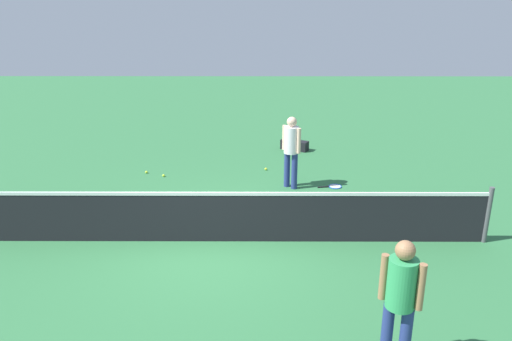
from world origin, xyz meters
TOP-DOWN VIEW (x-y plane):
  - ground_plane at (0.00, 0.00)m, footprint 40.00×40.00m
  - court_net at (0.00, 0.00)m, footprint 10.09×0.09m
  - player_near_side at (-1.61, -2.76)m, footprint 0.48×0.48m
  - player_far_side at (-2.50, 3.29)m, footprint 0.49×0.47m
  - tennis_racket_near_player at (-2.64, -2.78)m, footprint 0.60×0.36m
  - tennis_ball_near_player at (1.51, -3.47)m, footprint 0.07×0.07m
  - tennis_ball_by_net at (2.00, -3.72)m, footprint 0.07×0.07m
  - tennis_ball_midcourt at (-1.16, -0.80)m, footprint 0.07×0.07m
  - tennis_ball_baseline at (-0.69, -0.42)m, footprint 0.07×0.07m
  - tennis_ball_stray_left at (-1.05, -3.98)m, footprint 0.07×0.07m
  - equipment_bag at (-1.89, -5.84)m, footprint 0.84×0.63m

SIDE VIEW (x-z plane):
  - ground_plane at x=0.00m, z-range 0.00..0.00m
  - tennis_racket_near_player at x=-2.64m, z-range 0.00..0.03m
  - tennis_ball_near_player at x=1.51m, z-range 0.00..0.07m
  - tennis_ball_by_net at x=2.00m, z-range 0.00..0.07m
  - tennis_ball_midcourt at x=-1.16m, z-range 0.00..0.07m
  - tennis_ball_baseline at x=-0.69m, z-range 0.00..0.07m
  - tennis_ball_stray_left at x=-1.05m, z-range 0.00..0.07m
  - equipment_bag at x=-1.89m, z-range 0.00..0.28m
  - court_net at x=0.00m, z-range -0.03..1.04m
  - player_near_side at x=-1.61m, z-range 0.16..1.86m
  - player_far_side at x=-2.50m, z-range 0.16..1.86m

